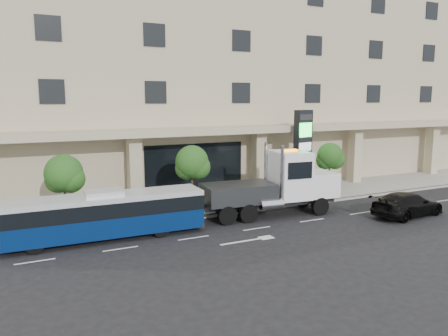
# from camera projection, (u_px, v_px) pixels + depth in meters

# --- Properties ---
(ground) EXTENTS (120.00, 120.00, 0.00)m
(ground) POSITION_uv_depth(u_px,v_px,m) (244.00, 222.00, 26.93)
(ground) COLOR black
(ground) RESTS_ON ground
(sidewalk) EXTENTS (120.00, 6.00, 0.15)m
(sidewalk) POSITION_uv_depth(u_px,v_px,m) (211.00, 204.00, 31.36)
(sidewalk) COLOR gray
(sidewalk) RESTS_ON ground
(curb) EXTENTS (120.00, 0.30, 0.15)m
(curb) POSITION_uv_depth(u_px,v_px,m) (230.00, 213.00, 28.70)
(curb) COLOR gray
(curb) RESTS_ON ground
(convention_center) EXTENTS (60.00, 17.60, 20.00)m
(convention_center) POSITION_uv_depth(u_px,v_px,m) (162.00, 71.00, 39.05)
(convention_center) COLOR tan
(convention_center) RESTS_ON ground
(tree_left) EXTENTS (2.27, 2.20, 4.22)m
(tree_left) POSITION_uv_depth(u_px,v_px,m) (64.00, 176.00, 25.30)
(tree_left) COLOR #422B19
(tree_left) RESTS_ON sidewalk
(tree_mid) EXTENTS (2.28, 2.20, 4.38)m
(tree_mid) POSITION_uv_depth(u_px,v_px,m) (192.00, 164.00, 28.75)
(tree_mid) COLOR #422B19
(tree_mid) RESTS_ON sidewalk
(tree_right) EXTENTS (2.10, 2.00, 4.04)m
(tree_right) POSITION_uv_depth(u_px,v_px,m) (330.00, 158.00, 33.78)
(tree_right) COLOR #422B19
(tree_right) RESTS_ON sidewalk
(city_bus) EXTENTS (10.76, 2.53, 2.71)m
(city_bus) POSITION_uv_depth(u_px,v_px,m) (104.00, 214.00, 23.46)
(city_bus) COLOR black
(city_bus) RESTS_ON ground
(tow_truck) EXTENTS (10.34, 3.37, 4.69)m
(tow_truck) POSITION_uv_depth(u_px,v_px,m) (277.00, 186.00, 28.44)
(tow_truck) COLOR #2D3033
(tow_truck) RESTS_ON ground
(black_sedan) EXTENTS (5.60, 2.73, 1.57)m
(black_sedan) POSITION_uv_depth(u_px,v_px,m) (407.00, 204.00, 28.21)
(black_sedan) COLOR black
(black_sedan) RESTS_ON ground
(signage_pylon) EXTENTS (1.72, 0.97, 6.54)m
(signage_pylon) POSITION_uv_depth(u_px,v_px,m) (303.00, 151.00, 34.17)
(signage_pylon) COLOR black
(signage_pylon) RESTS_ON sidewalk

